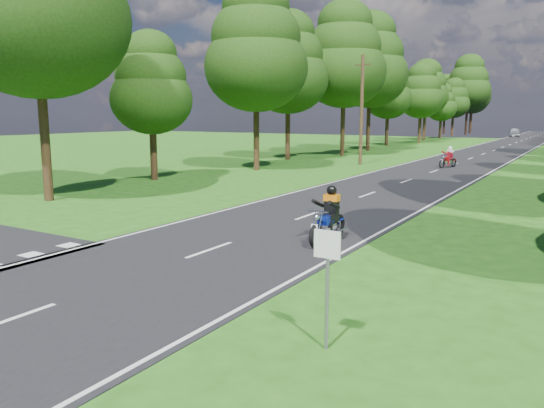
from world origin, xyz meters
The scene contains 9 objects.
ground centered at (0.00, 0.00, 0.00)m, with size 160.00×160.00×0.00m, color #1F5613.
main_road centered at (0.00, 50.00, 0.01)m, with size 7.00×140.00×0.02m, color black.
road_markings centered at (-0.14, 48.13, 0.02)m, with size 7.40×140.00×0.01m.
treeline centered at (1.43, 60.06, 8.25)m, with size 40.00×115.35×14.78m.
telegraph_pole centered at (-6.00, 28.00, 4.07)m, with size 1.20×0.26×8.00m.
road_sign centered at (5.50, -2.01, 1.34)m, with size 0.45×0.07×2.00m.
rider_near_blue centered at (2.41, 4.58, 0.86)m, with size 0.67×2.00×1.67m, color #0D1E93, non-canonical shape.
rider_far_red centered at (0.18, 29.00, 0.77)m, with size 0.60×1.80×1.50m, color #9F0C10, non-canonical shape.
distant_car centered at (-2.60, 87.24, 0.76)m, with size 1.74×4.32×1.47m, color silver.
Camera 1 is at (8.94, -9.35, 3.76)m, focal length 35.00 mm.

